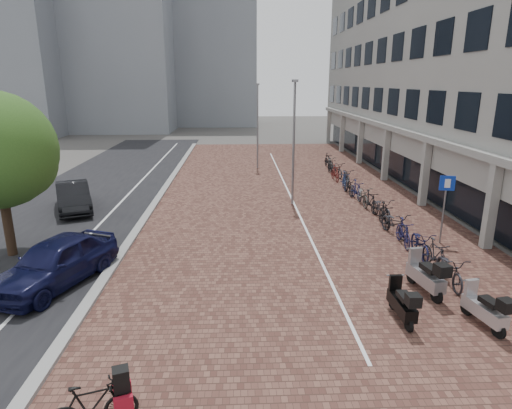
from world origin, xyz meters
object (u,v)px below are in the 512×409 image
(hero_bike, at_px, (92,406))
(scooter_front, at_px, (426,274))
(scooter_mid, at_px, (402,302))
(scooter_back, at_px, (485,307))
(parking_sign, at_px, (445,198))
(car_dark, at_px, (73,197))
(car_navy, at_px, (55,262))

(hero_bike, relative_size, scooter_front, 0.94)
(scooter_mid, relative_size, scooter_back, 0.98)
(hero_bike, height_order, scooter_front, scooter_front)
(hero_bike, xyz_separation_m, parking_sign, (10.74, 9.14, 1.37))
(car_dark, relative_size, parking_sign, 1.55)
(car_navy, xyz_separation_m, scooter_front, (11.39, -1.08, -0.13))
(hero_bike, bearing_deg, scooter_front, -76.74)
(scooter_back, xyz_separation_m, parking_sign, (1.64, 6.02, 1.33))
(scooter_back, height_order, parking_sign, parking_sign)
(car_navy, relative_size, hero_bike, 2.62)
(hero_bike, relative_size, scooter_back, 1.06)
(parking_sign, bearing_deg, car_dark, 173.85)
(scooter_back, bearing_deg, scooter_mid, 158.09)
(scooter_mid, relative_size, parking_sign, 0.58)
(hero_bike, bearing_deg, parking_sign, -67.41)
(car_navy, bearing_deg, hero_bike, -41.94)
(car_navy, bearing_deg, car_dark, 127.89)
(car_dark, xyz_separation_m, scooter_front, (13.82, -9.41, -0.07))
(scooter_front, bearing_deg, scooter_back, -77.80)
(scooter_mid, xyz_separation_m, scooter_back, (2.04, -0.40, 0.01))
(hero_bike, bearing_deg, scooter_mid, -81.29)
(car_navy, relative_size, scooter_front, 2.45)
(car_navy, relative_size, parking_sign, 1.63)
(hero_bike, xyz_separation_m, scooter_back, (9.11, 3.13, 0.04))
(hero_bike, relative_size, scooter_mid, 1.08)
(car_navy, xyz_separation_m, car_dark, (-2.43, 8.33, -0.06))
(car_dark, distance_m, scooter_back, 18.46)
(scooter_mid, bearing_deg, scooter_front, 48.72)
(scooter_front, bearing_deg, hero_bike, -158.44)
(scooter_front, xyz_separation_m, scooter_back, (0.76, -1.91, -0.07))
(car_dark, height_order, parking_sign, parking_sign)
(scooter_front, xyz_separation_m, scooter_mid, (-1.28, -1.50, -0.08))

